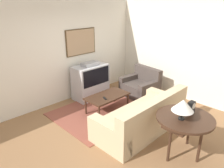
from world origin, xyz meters
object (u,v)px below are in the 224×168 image
(table_lamp, at_px, (183,105))
(coffee_table, at_px, (107,97))
(tv, at_px, (91,81))
(mantel_clock, at_px, (191,107))
(couch, at_px, (143,118))
(console_table, at_px, (185,121))
(armchair, at_px, (141,87))

(table_lamp, bearing_deg, coffee_table, 82.85)
(tv, xyz_separation_m, table_lamp, (-0.51, -3.12, 0.54))
(tv, relative_size, mantel_clock, 4.80)
(couch, bearing_deg, console_table, 83.75)
(tv, distance_m, armchair, 1.49)
(tv, height_order, couch, tv)
(tv, height_order, mantel_clock, tv)
(tv, height_order, console_table, tv)
(couch, relative_size, table_lamp, 5.85)
(table_lamp, bearing_deg, tv, 80.73)
(tv, height_order, coffee_table, tv)
(console_table, bearing_deg, tv, 82.81)
(table_lamp, distance_m, mantel_clock, 0.36)
(coffee_table, bearing_deg, console_table, -94.15)
(coffee_table, bearing_deg, armchair, 0.44)
(couch, distance_m, coffee_table, 1.20)
(tv, relative_size, armchair, 1.01)
(console_table, bearing_deg, table_lamp, 170.30)
(couch, height_order, console_table, couch)
(tv, distance_m, console_table, 3.17)
(console_table, height_order, mantel_clock, mantel_clock)
(console_table, xyz_separation_m, table_lamp, (-0.11, 0.02, 0.34))
(armchair, xyz_separation_m, coffee_table, (-1.37, -0.01, 0.12))
(coffee_table, relative_size, console_table, 1.09)
(couch, height_order, mantel_clock, mantel_clock)
(tv, bearing_deg, table_lamp, -99.27)
(console_table, xyz_separation_m, mantel_clock, (0.22, 0.02, 0.18))
(tv, height_order, table_lamp, table_lamp)
(console_table, height_order, table_lamp, table_lamp)
(tv, xyz_separation_m, coffee_table, (-0.24, -0.96, -0.10))
(armchair, bearing_deg, mantel_clock, -24.98)
(couch, distance_m, table_lamp, 1.24)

